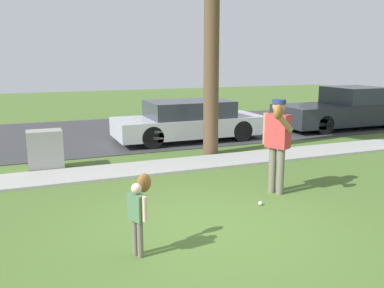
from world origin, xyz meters
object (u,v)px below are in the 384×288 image
utility_cabinet (45,150)px  parked_sedan_silver (189,121)px  person_adult (277,136)px  parked_pickup_dark (347,110)px  baseball (260,203)px  person_child (139,205)px

utility_cabinet → parked_sedan_silver: bearing=24.4°
person_adult → utility_cabinet: 5.32m
parked_pickup_dark → person_adult: bearing=39.9°
baseball → parked_sedan_silver: size_ratio=0.02×
person_child → parked_pickup_dark: (9.67, 6.99, -0.00)m
person_adult → utility_cabinet: size_ratio=1.95×
person_adult → parked_pickup_dark: 8.66m
person_adult → parked_pickup_dark: (6.64, 5.54, -0.44)m
utility_cabinet → parked_sedan_silver: 4.77m
person_child → parked_sedan_silver: parked_sedan_silver is taller
person_adult → parked_pickup_dark: size_ratio=0.34×
person_child → parked_pickup_dark: 11.93m
parked_pickup_dark → parked_sedan_silver: bearing=0.6°
utility_cabinet → person_child: bearing=-79.5°
person_child → parked_sedan_silver: 7.72m
person_child → utility_cabinet: 5.04m
parked_sedan_silver → person_adult: bearing=85.9°
utility_cabinet → parked_pickup_dark: (10.59, 2.04, 0.21)m
baseball → utility_cabinet: 5.20m
person_child → parked_pickup_dark: bearing=9.4°
person_child → parked_pickup_dark: parked_pickup_dark is taller
person_adult → person_child: person_adult is taller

